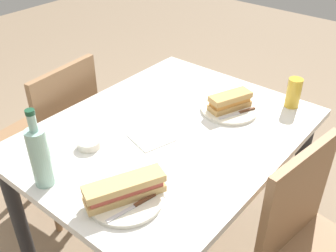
{
  "coord_description": "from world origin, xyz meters",
  "views": [
    {
      "loc": [
        1.01,
        0.83,
        1.62
      ],
      "look_at": [
        0.0,
        0.0,
        0.75
      ],
      "focal_mm": 42.04,
      "sensor_mm": 36.0,
      "label": 1
    }
  ],
  "objects": [
    {
      "name": "knife_far",
      "position": [
        0.4,
        0.2,
        0.75
      ],
      "size": [
        0.18,
        0.05,
        0.01
      ],
      "color": "silver",
      "rests_on": "plate_far"
    },
    {
      "name": "chair_near",
      "position": [
        0.09,
        -0.64,
        0.5
      ],
      "size": [
        0.43,
        0.43,
        0.87
      ],
      "color": "#936B47",
      "rests_on": "ground"
    },
    {
      "name": "baguette_sandwich_far",
      "position": [
        0.39,
        0.15,
        0.78
      ],
      "size": [
        0.26,
        0.17,
        0.07
      ],
      "color": "tan",
      "rests_on": "plate_far"
    },
    {
      "name": "knife_near",
      "position": [
        -0.27,
        0.17,
        0.75
      ],
      "size": [
        0.17,
        0.08,
        0.01
      ],
      "color": "silver",
      "rests_on": "plate_near"
    },
    {
      "name": "baguette_sandwich_near",
      "position": [
        -0.28,
        0.11,
        0.78
      ],
      "size": [
        0.2,
        0.13,
        0.07
      ],
      "color": "tan",
      "rests_on": "plate_near"
    },
    {
      "name": "plate_near",
      "position": [
        -0.28,
        0.11,
        0.74
      ],
      "size": [
        0.24,
        0.24,
        0.01
      ],
      "primitive_type": "cylinder",
      "color": "silver",
      "rests_on": "dining_table"
    },
    {
      "name": "olive_bowl",
      "position": [
        0.27,
        -0.16,
        0.75
      ],
      "size": [
        0.09,
        0.09,
        0.03
      ],
      "primitive_type": "cylinder",
      "color": "silver",
      "rests_on": "dining_table"
    },
    {
      "name": "plate_far",
      "position": [
        0.39,
        0.15,
        0.74
      ],
      "size": [
        0.24,
        0.24,
        0.01
      ],
      "primitive_type": "cylinder",
      "color": "silver",
      "rests_on": "dining_table"
    },
    {
      "name": "dining_table",
      "position": [
        0.0,
        0.0,
        0.63
      ],
      "size": [
        1.15,
        0.89,
        0.73
      ],
      "color": "silver",
      "rests_on": "ground"
    },
    {
      "name": "chair_far",
      "position": [
        -0.01,
        0.64,
        0.5
      ],
      "size": [
        0.45,
        0.45,
        0.87
      ],
      "color": "#936B47",
      "rests_on": "ground"
    },
    {
      "name": "beer_glass",
      "position": [
        -0.49,
        0.3,
        0.8
      ],
      "size": [
        0.06,
        0.06,
        0.13
      ],
      "primitive_type": "cylinder",
      "color": "gold",
      "rests_on": "dining_table"
    },
    {
      "name": "paper_napkin",
      "position": [
        0.08,
        -0.02,
        0.73
      ],
      "size": [
        0.17,
        0.17,
        0.0
      ],
      "primitive_type": "cube",
      "rotation": [
        0.0,
        0.0,
        -0.28
      ],
      "color": "white",
      "rests_on": "dining_table"
    },
    {
      "name": "ground_plane",
      "position": [
        0.0,
        0.0,
        0.0
      ],
      "size": [
        8.0,
        8.0,
        0.0
      ],
      "primitive_type": "plane",
      "color": "#8C755B"
    },
    {
      "name": "water_bottle",
      "position": [
        0.5,
        -0.12,
        0.84
      ],
      "size": [
        0.07,
        0.07,
        0.28
      ],
      "color": "#99C6B7",
      "rests_on": "dining_table"
    }
  ]
}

